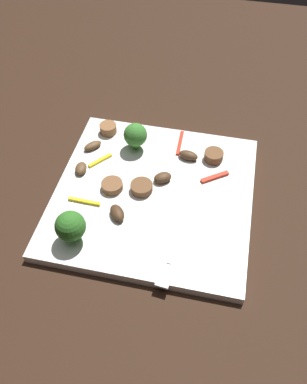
# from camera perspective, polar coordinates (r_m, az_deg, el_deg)

# --- Properties ---
(ground_plane) EXTENTS (1.40, 1.40, 0.00)m
(ground_plane) POSITION_cam_1_polar(r_m,az_deg,el_deg) (0.64, 0.00, -0.84)
(ground_plane) COLOR black
(plate) EXTENTS (0.30, 0.30, 0.01)m
(plate) POSITION_cam_1_polar(r_m,az_deg,el_deg) (0.63, 0.00, -0.42)
(plate) COLOR white
(plate) RESTS_ON ground_plane
(fork) EXTENTS (0.18, 0.03, 0.00)m
(fork) POSITION_cam_1_polar(r_m,az_deg,el_deg) (0.57, 3.25, -6.58)
(fork) COLOR silver
(fork) RESTS_ON plate
(broccoli_floret_0) EXTENTS (0.04, 0.04, 0.05)m
(broccoli_floret_0) POSITION_cam_1_polar(r_m,az_deg,el_deg) (0.56, -11.44, -4.68)
(broccoli_floret_0) COLOR #347525
(broccoli_floret_0) RESTS_ON plate
(broccoli_floret_1) EXTENTS (0.04, 0.04, 0.05)m
(broccoli_floret_1) POSITION_cam_1_polar(r_m,az_deg,el_deg) (0.67, -2.53, 7.87)
(broccoli_floret_1) COLOR #408630
(broccoli_floret_1) RESTS_ON plate
(sausage_slice_0) EXTENTS (0.04, 0.04, 0.02)m
(sausage_slice_0) POSITION_cam_1_polar(r_m,az_deg,el_deg) (0.72, -6.31, 8.72)
(sausage_slice_0) COLOR brown
(sausage_slice_0) RESTS_ON plate
(sausage_slice_1) EXTENTS (0.03, 0.03, 0.01)m
(sausage_slice_1) POSITION_cam_1_polar(r_m,az_deg,el_deg) (0.68, 8.34, 4.99)
(sausage_slice_1) COLOR brown
(sausage_slice_1) RESTS_ON plate
(sausage_slice_2) EXTENTS (0.03, 0.03, 0.01)m
(sausage_slice_2) POSITION_cam_1_polar(r_m,az_deg,el_deg) (0.63, -5.75, 0.88)
(sausage_slice_2) COLOR brown
(sausage_slice_2) RESTS_ON plate
(sausage_slice_3) EXTENTS (0.04, 0.04, 0.01)m
(sausage_slice_3) POSITION_cam_1_polar(r_m,az_deg,el_deg) (0.62, -1.69, 0.57)
(sausage_slice_3) COLOR brown
(sausage_slice_3) RESTS_ON plate
(mushroom_0) EXTENTS (0.03, 0.03, 0.01)m
(mushroom_0) POSITION_cam_1_polar(r_m,az_deg,el_deg) (0.70, -8.43, 6.38)
(mushroom_0) COLOR brown
(mushroom_0) RESTS_ON plate
(mushroom_1) EXTENTS (0.03, 0.02, 0.01)m
(mushroom_1) POSITION_cam_1_polar(r_m,az_deg,el_deg) (0.66, -10.03, 3.25)
(mushroom_1) COLOR brown
(mushroom_1) RESTS_ON plate
(mushroom_2) EXTENTS (0.04, 0.03, 0.01)m
(mushroom_2) POSITION_cam_1_polar(r_m,az_deg,el_deg) (0.59, -5.06, -2.90)
(mushroom_2) COLOR #422B19
(mushroom_2) RESTS_ON plate
(mushroom_3) EXTENTS (0.02, 0.03, 0.01)m
(mushroom_3) POSITION_cam_1_polar(r_m,az_deg,el_deg) (0.67, 4.85, 5.09)
(mushroom_3) COLOR #4C331E
(mushroom_3) RESTS_ON plate
(mushroom_4) EXTENTS (0.03, 0.03, 0.01)m
(mushroom_4) POSITION_cam_1_polar(r_m,az_deg,el_deg) (0.64, 1.27, 2.01)
(mushroom_4) COLOR #4C331E
(mushroom_4) RESTS_ON plate
(pepper_strip_0) EXTENTS (0.01, 0.05, 0.00)m
(pepper_strip_0) POSITION_cam_1_polar(r_m,az_deg,el_deg) (0.62, -9.58, -1.29)
(pepper_strip_0) COLOR yellow
(pepper_strip_0) RESTS_ON plate
(pepper_strip_1) EXTENTS (0.06, 0.01, 0.00)m
(pepper_strip_1) POSITION_cam_1_polar(r_m,az_deg,el_deg) (0.70, 3.69, 6.81)
(pepper_strip_1) COLOR red
(pepper_strip_1) RESTS_ON plate
(pepper_strip_2) EXTENTS (0.04, 0.03, 0.00)m
(pepper_strip_2) POSITION_cam_1_polar(r_m,az_deg,el_deg) (0.67, -7.39, 4.37)
(pepper_strip_2) COLOR yellow
(pepper_strip_2) RESTS_ON plate
(pepper_strip_3) EXTENTS (0.03, 0.04, 0.00)m
(pepper_strip_3) POSITION_cam_1_polar(r_m,az_deg,el_deg) (0.65, 8.49, 2.08)
(pepper_strip_3) COLOR red
(pepper_strip_3) RESTS_ON plate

